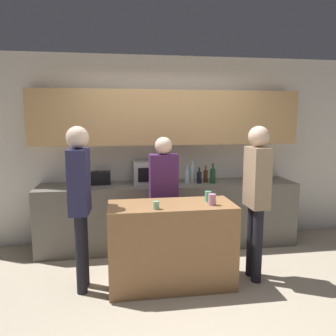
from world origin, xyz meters
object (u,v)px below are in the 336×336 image
object	(u,v)px
potted_plant	(262,167)
bottle_2	(199,177)
person_left	(257,189)
person_right	(164,190)
bottle_0	(187,176)
cup_2	(212,200)
bottle_4	(213,176)
toaster	(101,178)
bottle_3	(206,176)
microwave	(152,172)
cup_1	(208,196)
person_center	(80,194)
cup_0	(156,205)
bottle_1	(192,174)

from	to	relation	value
potted_plant	bottle_2	bearing A→B (deg)	-173.11
person_left	potted_plant	bearing A→B (deg)	-26.77
person_left	bottle_2	bearing A→B (deg)	19.65
potted_plant	person_right	xyz separation A→B (m)	(-1.56, -0.65, -0.16)
bottle_0	cup_2	size ratio (longest dim) A/B	2.18
bottle_0	bottle_4	xyz separation A→B (m)	(0.36, -0.06, 0.01)
toaster	bottle_3	xyz separation A→B (m)	(1.47, -0.07, 0.00)
bottle_0	bottle_2	distance (m)	0.17
person_left	bottle_4	bearing A→B (deg)	10.49
bottle_2	cup_2	xyz separation A→B (m)	(-0.15, -1.18, -0.02)
microwave	bottle_2	xyz separation A→B (m)	(0.66, -0.12, -0.06)
bottle_3	person_left	size ratio (longest dim) A/B	0.14
bottle_3	bottle_2	bearing A→B (deg)	-154.90
microwave	person_left	bearing A→B (deg)	-48.91
cup_1	person_center	world-z (taller)	person_center
bottle_4	person_left	distance (m)	1.07
cup_0	bottle_0	bearing A→B (deg)	65.55
cup_0	person_right	distance (m)	0.74
bottle_1	cup_2	size ratio (longest dim) A/B	2.57
person_center	potted_plant	bearing A→B (deg)	117.27
microwave	person_left	xyz separation A→B (m)	(1.04, -1.19, -0.02)
bottle_1	person_right	xyz separation A→B (m)	(-0.51, -0.64, -0.08)
microwave	bottle_4	size ratio (longest dim) A/B	1.83
bottle_1	person_center	size ratio (longest dim) A/B	0.17
cup_2	person_left	size ratio (longest dim) A/B	0.07
bottle_4	toaster	bearing A→B (deg)	174.64
cup_1	cup_2	distance (m)	0.15
bottle_2	cup_2	world-z (taller)	bottle_2
microwave	bottle_4	world-z (taller)	microwave
potted_plant	bottle_0	size ratio (longest dim) A/B	1.54
microwave	bottle_0	distance (m)	0.50
cup_1	person_left	world-z (taller)	person_left
bottle_2	bottle_3	bearing A→B (deg)	25.10
toaster	bottle_1	world-z (taller)	bottle_1
toaster	person_center	size ratio (longest dim) A/B	0.15
potted_plant	person_left	world-z (taller)	person_left
bottle_1	cup_1	distance (m)	1.15
cup_0	cup_1	bearing A→B (deg)	19.98
cup_0	person_center	xyz separation A→B (m)	(-0.77, 0.22, 0.09)
potted_plant	cup_1	xyz separation A→B (m)	(-1.14, -1.15, -0.14)
person_right	cup_2	bearing A→B (deg)	122.04
person_center	cup_2	bearing A→B (deg)	86.39
bottle_0	cup_1	distance (m)	1.07
bottle_0	bottle_1	xyz separation A→B (m)	(0.10, 0.08, 0.02)
bottle_2	potted_plant	bearing A→B (deg)	6.89
bottle_2	person_left	bearing A→B (deg)	-70.38
person_center	bottle_1	bearing A→B (deg)	130.94
cup_1	microwave	bearing A→B (deg)	113.62
bottle_3	cup_2	size ratio (longest dim) A/B	2.06
bottle_4	person_center	world-z (taller)	person_center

